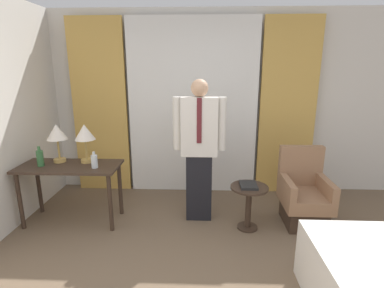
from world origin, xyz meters
name	(u,v)px	position (x,y,z in m)	size (l,w,h in m)	color
wall_back	(193,103)	(0.00, 2.67, 1.35)	(10.00, 0.06, 2.70)	silver
curtain_sheer_center	(193,108)	(0.00, 2.54, 1.29)	(1.89, 0.06, 2.58)	white
curtain_drape_left	(100,108)	(-1.39, 2.54, 1.29)	(0.81, 0.06, 2.58)	gold
curtain_drape_right	(288,109)	(1.39, 2.54, 1.29)	(0.81, 0.06, 2.58)	gold
desk	(70,174)	(-1.45, 1.49, 0.63)	(1.20, 0.54, 0.74)	#38281E
table_lamp_left	(57,134)	(-1.63, 1.62, 1.10)	(0.24, 0.24, 0.48)	tan
table_lamp_right	(85,134)	(-1.28, 1.62, 1.10)	(0.24, 0.24, 0.48)	tan
bottle_near_edge	(40,158)	(-1.78, 1.45, 0.84)	(0.08, 0.08, 0.24)	#336638
bottle_by_lamp	(94,161)	(-1.11, 1.41, 0.82)	(0.07, 0.07, 0.20)	silver
person	(199,146)	(0.12, 1.63, 0.96)	(0.63, 0.21, 1.76)	black
armchair	(303,197)	(1.41, 1.58, 0.33)	(0.54, 0.63, 0.93)	#38281E
side_table	(249,200)	(0.71, 1.40, 0.37)	(0.44, 0.44, 0.54)	#38281E
book	(248,185)	(0.70, 1.40, 0.56)	(0.20, 0.25, 0.03)	black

